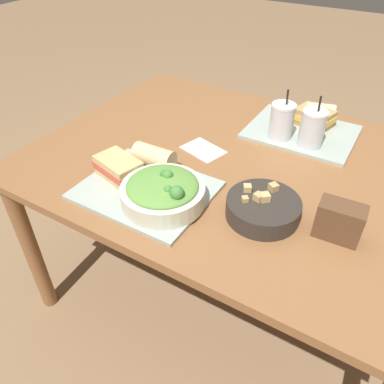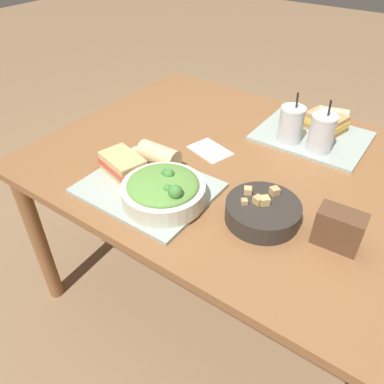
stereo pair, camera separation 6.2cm
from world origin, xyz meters
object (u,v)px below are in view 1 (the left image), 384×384
Objects in this scene: sandwich_near at (119,168)px; drink_cup_dark at (281,122)px; soup_bowl at (263,208)px; sandwich_far at (314,118)px; drink_cup_red at (312,130)px; salad_bowl at (163,191)px; baguette_near at (155,157)px; napkin_folded at (203,150)px; chip_bag at (339,221)px; baguette_far at (321,112)px.

sandwich_near is 0.91× the size of drink_cup_dark.
soup_bowl is 1.22× the size of sandwich_near.
sandwich_near is 1.06× the size of sandwich_far.
drink_cup_red is at bearing -62.75° from sandwich_far.
salad_bowl is 0.73m from sandwich_far.
baguette_near reaches higher than sandwich_far.
baguette_near is 0.83× the size of napkin_folded.
baguette_near is 0.66m from sandwich_far.
chip_bag is at bearing -52.54° from drink_cup_dark.
salad_bowl is 0.79m from baguette_far.
baguette_far is (-0.02, 0.64, 0.02)m from soup_bowl.
soup_bowl is 0.20m from chip_bag.
baguette_near is 1.13× the size of baguette_far.
napkin_folded is (0.14, 0.29, -0.04)m from sandwich_near.
sandwich_far is 1.30× the size of baguette_far.
drink_cup_red is (0.40, 0.39, 0.03)m from baguette_near.
drink_cup_dark is at bearing 69.62° from sandwich_near.
drink_cup_red is (0.11, 0.00, 0.00)m from drink_cup_dark.
baguette_far is (0.01, 0.05, 0.00)m from sandwich_far.
baguette_near reaches higher than napkin_folded.
salad_bowl is at bearing 146.98° from baguette_far.
sandwich_far is 0.06m from baguette_far.
baguette_far is 0.22m from drink_cup_red.
drink_cup_red reaches higher than baguette_far.
chip_bag reaches higher than baguette_far.
soup_bowl is 0.47m from sandwich_near.
baguette_far is 0.66× the size of drink_cup_dark.
drink_cup_dark reaches higher than baguette_near.
napkin_folded is (-0.29, -0.42, -0.05)m from baguette_far.
drink_cup_red reaches higher than drink_cup_dark.
baguette_far is at bearing 94.83° from sandwich_far.
baguette_far is 0.23m from drink_cup_dark.
baguette_near is at bearing 175.86° from chip_bag.
baguette_far is at bearing 72.96° from sandwich_near.
sandwich_far is at bearing 109.43° from chip_bag.
sandwich_far is at bearing 71.41° from salad_bowl.
baguette_far is at bearing 96.34° from drink_cup_red.
drink_cup_red reaches higher than napkin_folded.
drink_cup_dark is at bearing 45.36° from napkin_folded.
soup_bowl is 0.39m from napkin_folded.
baguette_near is 0.71m from baguette_far.
sandwich_near is 0.90× the size of drink_cup_red.
salad_bowl reaches higher than sandwich_near.
salad_bowl is 0.20m from sandwich_near.
drink_cup_red is (0.00, 0.43, 0.04)m from soup_bowl.
baguette_near is at bearing -135.48° from drink_cup_red.
chip_bag is (0.31, -0.40, -0.02)m from drink_cup_dark.
sandwich_near is 0.12m from baguette_near.
baguette_near is at bearing -113.74° from napkin_folded.
salad_bowl reaches higher than sandwich_far.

